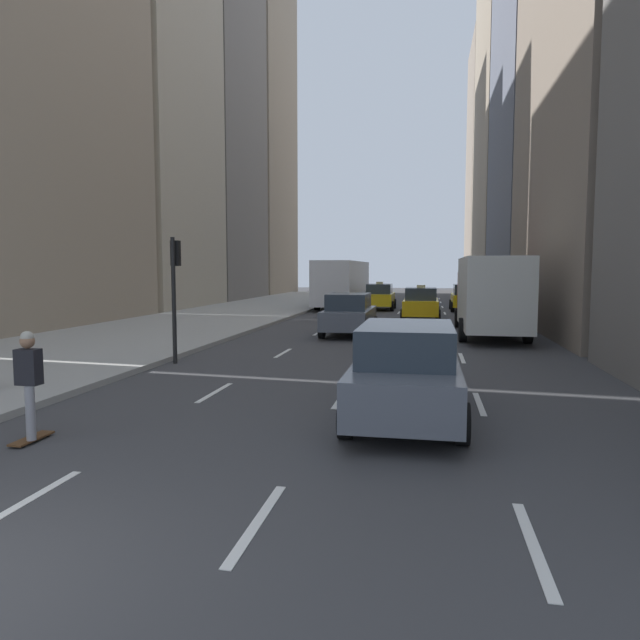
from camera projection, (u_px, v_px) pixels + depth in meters
name	position (u px, v px, depth m)	size (l,w,h in m)	color
sidewalk_left	(224.00, 316.00, 32.31)	(8.00, 66.00, 0.15)	#9E9E99
lane_markings	(389.00, 327.00, 26.63)	(5.72, 56.00, 0.01)	white
building_row_left	(147.00, 68.00, 37.37)	(6.00, 64.37, 37.14)	gray
building_row_right	(543.00, 81.00, 39.53)	(6.00, 73.93, 35.47)	slate
taxi_lead	(380.00, 297.00, 38.05)	(2.02, 4.40, 1.87)	yellow
taxi_second	(466.00, 297.00, 36.89)	(2.02, 4.40, 1.87)	yellow
taxi_third	(421.00, 304.00, 30.28)	(2.02, 4.40, 1.87)	yellow
sedan_black_near	(407.00, 370.00, 10.27)	(2.02, 4.94, 1.73)	#565B66
sedan_silver_behind	(349.00, 314.00, 23.35)	(2.02, 4.61, 1.71)	#565B66
city_bus	(343.00, 282.00, 40.59)	(2.80, 11.61, 3.25)	silver
box_truck	(490.00, 294.00, 22.93)	(2.58, 8.40, 3.15)	maroon
skateboarder	(29.00, 381.00, 8.84)	(0.36, 0.80, 1.75)	brown
traffic_light_pole	(175.00, 279.00, 16.23)	(0.24, 0.42, 3.60)	black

